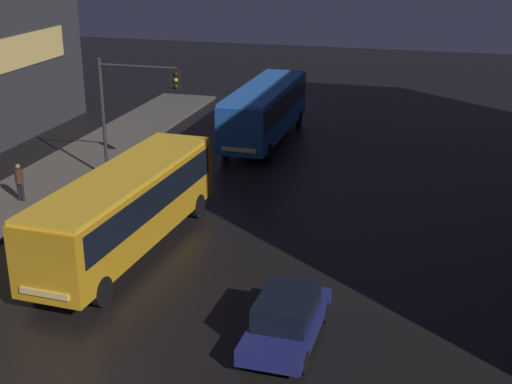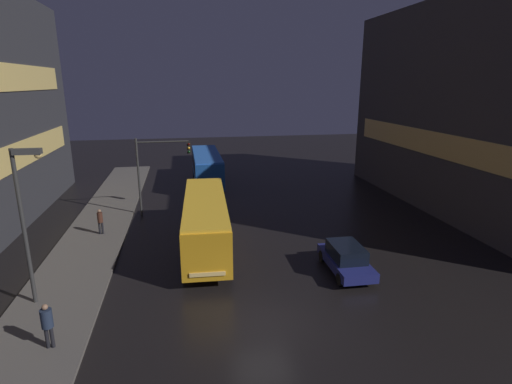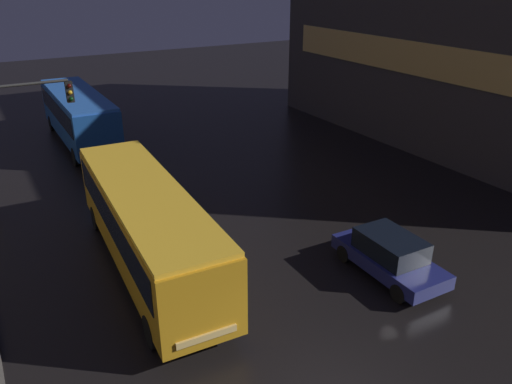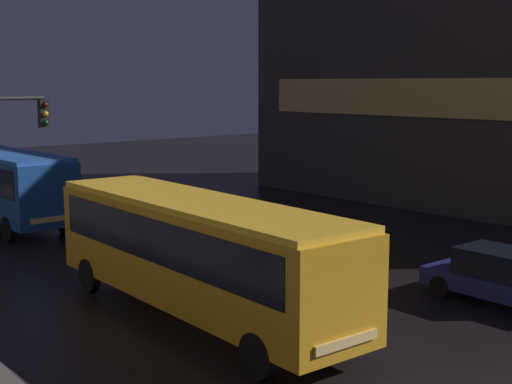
{
  "view_description": "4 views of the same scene",
  "coord_description": "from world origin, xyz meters",
  "px_view_note": "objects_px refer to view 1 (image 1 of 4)",
  "views": [
    {
      "loc": [
        9.33,
        -13.85,
        11.4
      ],
      "look_at": [
        2.09,
        12.18,
        1.44
      ],
      "focal_mm": 50.0,
      "sensor_mm": 36.0,
      "label": 1
    },
    {
      "loc": [
        -2.98,
        -14.49,
        9.84
      ],
      "look_at": [
        1.78,
        11.25,
        2.64
      ],
      "focal_mm": 28.0,
      "sensor_mm": 36.0,
      "label": 2
    },
    {
      "loc": [
        -6.26,
        -6.74,
        9.87
      ],
      "look_at": [
        3.34,
        9.85,
        1.34
      ],
      "focal_mm": 35.0,
      "sensor_mm": 36.0,
      "label": 3
    },
    {
      "loc": [
        -12.43,
        -6.03,
        6.07
      ],
      "look_at": [
        2.18,
        10.74,
        2.67
      ],
      "focal_mm": 50.0,
      "sensor_mm": 36.0,
      "label": 4
    }
  ],
  "objects_px": {
    "bus_near": "(126,203)",
    "car_taxi": "(287,318)",
    "pedestrian_mid": "(19,179)",
    "bus_far": "(265,107)",
    "traffic_light_main": "(130,99)"
  },
  "relations": [
    {
      "from": "pedestrian_mid",
      "to": "bus_far",
      "type": "bearing_deg",
      "value": 166.7
    },
    {
      "from": "bus_near",
      "to": "traffic_light_main",
      "type": "height_order",
      "value": "traffic_light_main"
    },
    {
      "from": "traffic_light_main",
      "to": "bus_near",
      "type": "bearing_deg",
      "value": -67.02
    },
    {
      "from": "bus_near",
      "to": "car_taxi",
      "type": "height_order",
      "value": "bus_near"
    },
    {
      "from": "bus_far",
      "to": "pedestrian_mid",
      "type": "relative_size",
      "value": 6.12
    },
    {
      "from": "bus_near",
      "to": "bus_far",
      "type": "distance_m",
      "value": 15.95
    },
    {
      "from": "car_taxi",
      "to": "traffic_light_main",
      "type": "height_order",
      "value": "traffic_light_main"
    },
    {
      "from": "bus_far",
      "to": "traffic_light_main",
      "type": "distance_m",
      "value": 9.89
    },
    {
      "from": "car_taxi",
      "to": "bus_far",
      "type": "bearing_deg",
      "value": -72.18
    },
    {
      "from": "bus_near",
      "to": "bus_far",
      "type": "relative_size",
      "value": 1.05
    },
    {
      "from": "traffic_light_main",
      "to": "bus_far",
      "type": "bearing_deg",
      "value": 64.65
    },
    {
      "from": "bus_far",
      "to": "car_taxi",
      "type": "bearing_deg",
      "value": 106.6
    },
    {
      "from": "car_taxi",
      "to": "traffic_light_main",
      "type": "bearing_deg",
      "value": -47.65
    },
    {
      "from": "bus_near",
      "to": "car_taxi",
      "type": "bearing_deg",
      "value": 150.5
    },
    {
      "from": "pedestrian_mid",
      "to": "bus_near",
      "type": "bearing_deg",
      "value": 82.38
    }
  ]
}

